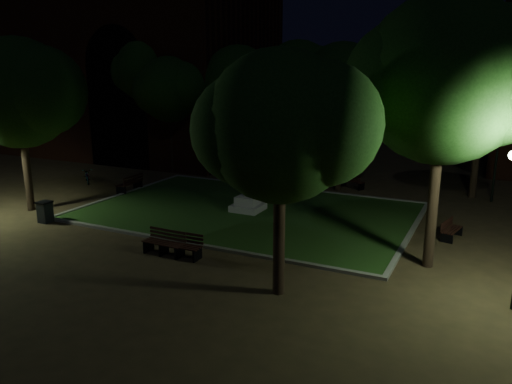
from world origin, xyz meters
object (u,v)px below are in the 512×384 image
bench_near_right (181,246)px  bench_left_side (130,184)px  bench_far_side (352,182)px  monument (248,193)px  bench_near_left (165,243)px  bicycle (87,176)px  trash_bin (45,212)px  bench_right_side (451,230)px

bench_near_right → bench_left_side: 10.74m
bench_left_side → bench_far_side: 12.52m
bench_near_right → monument: bearing=92.3°
bench_near_left → bench_near_right: bearing=4.0°
monument → bicycle: bearing=173.2°
monument → bench_left_side: monument is taller
monument → bench_far_side: 7.65m
bench_far_side → bicycle: size_ratio=0.93×
trash_bin → bicycle: 7.97m
monument → bench_right_side: 9.13m
bench_near_left → bench_right_side: bench_near_left is taller
monument → bench_near_left: 6.35m
monument → trash_bin: bearing=-143.7°
monument → trash_bin: monument is taller
bicycle → trash_bin: bearing=-107.3°
trash_bin → bench_near_left: bearing=-7.0°
bench_near_right → bench_near_left: bearing=-179.8°
monument → bench_right_side: size_ratio=2.17×
bench_far_side → trash_bin: 16.29m
bench_far_side → bicycle: 15.73m
bench_far_side → bench_near_right: bearing=100.9°
bench_far_side → bench_right_side: bearing=153.8°
bench_near_left → trash_bin: trash_bin is taller
trash_bin → bench_right_side: bearing=18.8°
bench_near_left → bench_left_side: size_ratio=0.94×
monument → bench_near_right: monument is taller
monument → bench_near_left: (-0.25, -6.32, -0.53)m
monument → bench_far_side: monument is taller
bench_far_side → trash_bin: trash_bin is taller
bench_far_side → bicycle: bearing=43.3°
bench_near_left → trash_bin: size_ratio=1.73×
bench_left_side → bicycle: bench_left_side is taller
bench_left_side → trash_bin: 6.15m
trash_bin → bench_left_side: bearing=92.7°
bench_right_side → bench_far_side: bearing=53.7°
bench_near_left → bench_far_side: bearing=77.5°
bench_right_side → bench_far_side: 9.02m
trash_bin → bicycle: size_ratio=0.58×
monument → bench_near_right: (0.46, -6.29, -0.53)m
bicycle → bench_near_right: bearing=-81.2°
bench_far_side → bicycle: bicycle is taller
bench_left_side → trash_bin: size_ratio=1.85×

